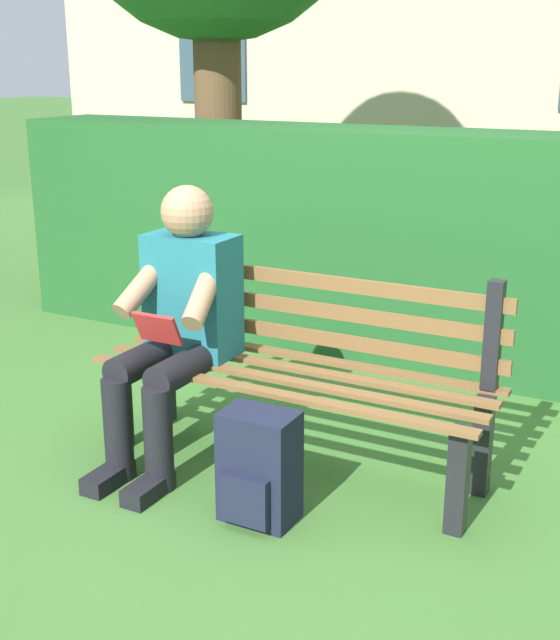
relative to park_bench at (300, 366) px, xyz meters
The scene contains 5 objects.
ground 0.44m from the park_bench, 90.00° to the left, with size 60.00×60.00×0.00m, color #3D6B2D.
park_bench is the anchor object (origin of this frame).
person_seated 0.55m from the park_bench, 19.69° to the left, with size 0.44×0.73×1.16m.
hedge_backdrop 1.51m from the park_bench, 87.12° to the right, with size 4.95×0.66×1.37m.
backpack 0.55m from the park_bench, 99.20° to the left, with size 0.28×0.26×0.43m.
Camera 1 is at (-1.45, 2.83, 1.64)m, focal length 46.80 mm.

